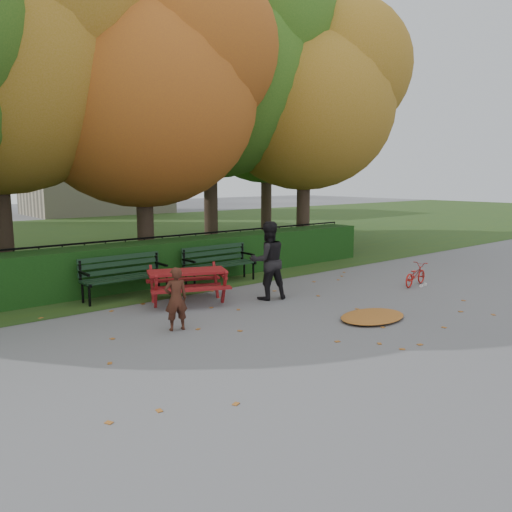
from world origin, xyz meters
TOP-DOWN VIEW (x-y plane):
  - ground at (0.00, 0.00)m, footprint 90.00×90.00m
  - grass_strip at (0.00, 14.00)m, footprint 90.00×90.00m
  - building_right at (8.00, 28.00)m, footprint 9.00×6.00m
  - hedge at (0.00, 4.50)m, footprint 13.00×0.90m
  - iron_fence at (0.00, 5.30)m, footprint 14.00×0.04m
  - tree_b at (-2.44, 6.75)m, footprint 6.72×6.40m
  - tree_c at (0.83, 5.96)m, footprint 6.30×6.00m
  - tree_d at (3.88, 7.23)m, footprint 7.14×6.80m
  - tree_e at (6.52, 5.77)m, footprint 6.09×5.80m
  - tree_g at (8.33, 9.76)m, footprint 6.30×6.00m
  - bench_left at (-1.30, 3.70)m, footprint 1.80×0.57m
  - bench_right at (1.10, 3.70)m, footprint 1.80×0.57m
  - picnic_table at (-0.51, 2.49)m, footprint 1.88×1.72m
  - leaf_pile at (1.41, -0.60)m, footprint 1.52×1.23m
  - leaf_scatter at (0.00, 0.30)m, footprint 9.00×5.70m
  - child at (-1.62, 1.04)m, footprint 0.44×0.34m
  - adult at (0.94, 1.70)m, footprint 0.93×0.82m
  - bicycle at (4.40, 0.49)m, footprint 1.03×0.50m

SIDE VIEW (x-z plane):
  - ground at x=0.00m, z-range 0.00..0.00m
  - grass_strip at x=0.00m, z-range 0.01..0.01m
  - leaf_scatter at x=0.00m, z-range 0.00..0.01m
  - leaf_pile at x=1.41m, z-range 0.00..0.09m
  - bicycle at x=4.40m, z-range 0.00..0.52m
  - hedge at x=0.00m, z-range 0.00..1.00m
  - picnic_table at x=-0.51m, z-range 0.14..0.88m
  - bench_left at x=-1.30m, z-range 0.08..0.96m
  - bench_right at x=1.10m, z-range 0.08..0.96m
  - child at x=-1.62m, z-range 0.00..1.05m
  - iron_fence at x=0.00m, z-range 0.03..1.05m
  - adult at x=0.94m, z-range 0.00..1.61m
  - tree_c at x=0.83m, z-range 0.82..8.82m
  - tree_e at x=6.52m, z-range 1.01..9.16m
  - tree_g at x=8.33m, z-range 1.10..9.65m
  - tree_b at x=-2.44m, z-range 1.01..9.80m
  - tree_d at x=3.88m, z-range 1.19..10.77m
  - building_right at x=8.00m, z-range 0.00..12.00m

